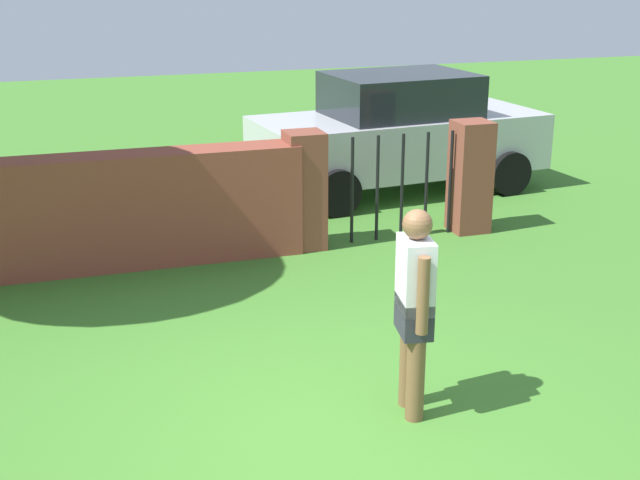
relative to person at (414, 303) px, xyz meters
The scene contains 5 objects.
ground_plane 1.11m from the person, 160.14° to the right, with size 40.00×40.00×0.00m, color #3D7528.
brick_wall 4.52m from the person, 118.01° to the left, with size 4.73×0.50×1.28m, color brown.
person is the anchor object (origin of this frame).
fence_gate 4.24m from the person, 70.34° to the left, with size 2.60×0.44×1.40m.
car 6.52m from the person, 68.39° to the left, with size 4.34×2.24×1.72m.
Camera 1 is at (-1.83, -5.17, 3.36)m, focal length 48.42 mm.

